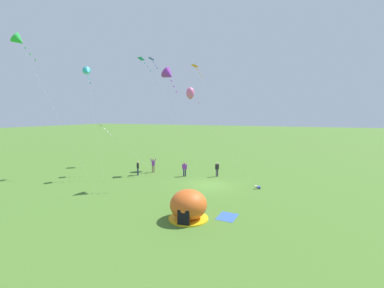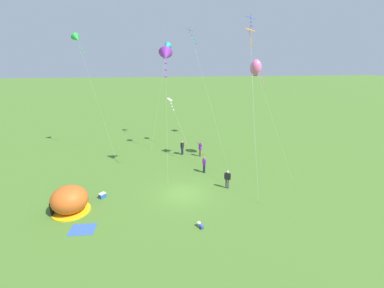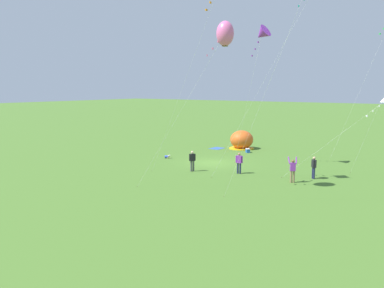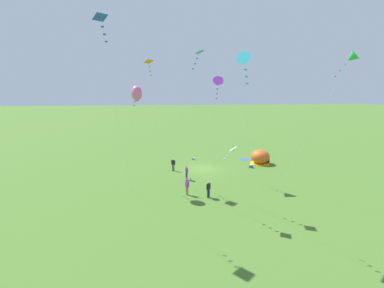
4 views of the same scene
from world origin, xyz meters
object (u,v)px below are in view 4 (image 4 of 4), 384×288
(popup_tent, at_px, (260,157))
(kite_white, at_px, (230,152))
(person_near_tent, at_px, (187,172))
(kite_pink, at_px, (137,93))
(kite_cyan, at_px, (245,61))
(kite_blue, at_px, (102,27))
(kite_teal, at_px, (197,60))
(toddler_crawling, at_px, (193,158))
(kite_purple, at_px, (218,83))
(person_center_field, at_px, (173,164))
(kite_green, at_px, (351,58))
(person_flying_kite, at_px, (187,186))
(cooler_box, at_px, (251,166))
(person_watching_sky, at_px, (208,189))
(kite_orange, at_px, (149,67))

(popup_tent, xyz_separation_m, kite_white, (8.68, 15.24, 4.70))
(person_near_tent, bearing_deg, kite_pink, 16.66)
(kite_cyan, height_order, kite_blue, kite_blue)
(kite_teal, distance_m, kite_white, 9.18)
(kite_white, distance_m, kite_blue, 13.62)
(person_near_tent, xyz_separation_m, kite_teal, (-0.58, 4.95, 12.34))
(popup_tent, bearing_deg, kite_blue, 37.57)
(popup_tent, distance_m, toddler_crawling, 10.09)
(kite_purple, bearing_deg, kite_pink, 9.78)
(person_center_field, height_order, kite_green, kite_green)
(person_flying_kite, xyz_separation_m, person_near_tent, (-0.36, -4.59, -0.03))
(kite_green, relative_size, kite_teal, 0.97)
(popup_tent, relative_size, kite_green, 0.20)
(kite_teal, bearing_deg, person_near_tent, -83.32)
(cooler_box, bearing_deg, popup_tent, -138.33)
(kite_cyan, bearing_deg, cooler_box, -112.58)
(toddler_crawling, bearing_deg, person_watching_sky, 89.28)
(popup_tent, height_order, person_center_field, popup_tent)
(kite_teal, relative_size, kite_blue, 0.88)
(kite_orange, xyz_separation_m, kite_white, (-6.73, 9.51, -7.44))
(kite_purple, bearing_deg, kite_white, 84.70)
(kite_green, bearing_deg, person_center_field, -39.92)
(cooler_box, xyz_separation_m, kite_teal, (8.82, 8.80, 13.09))
(person_near_tent, bearing_deg, kite_teal, 96.68)
(kite_purple, xyz_separation_m, kite_white, (0.89, 9.56, -5.71))
(toddler_crawling, bearing_deg, kite_pink, 55.49)
(kite_purple, bearing_deg, cooler_box, -146.03)
(cooler_box, bearing_deg, person_flying_kite, 40.85)
(kite_white, bearing_deg, person_flying_kite, -58.58)
(cooler_box, relative_size, kite_blue, 0.04)
(kite_purple, bearing_deg, kite_green, 138.15)
(person_near_tent, xyz_separation_m, kite_green, (-13.11, 8.59, 12.32))
(cooler_box, bearing_deg, kite_pink, 20.29)
(cooler_box, bearing_deg, kite_blue, 37.03)
(kite_white, bearing_deg, person_center_field, -72.53)
(kite_green, bearing_deg, kite_pink, -20.73)
(kite_pink, relative_size, kite_blue, 0.69)
(popup_tent, height_order, kite_white, kite_white)
(popup_tent, distance_m, kite_orange, 20.44)
(kite_cyan, xyz_separation_m, kite_orange, (6.95, -11.60, 0.54))
(popup_tent, distance_m, kite_pink, 20.47)
(person_center_field, bearing_deg, kite_cyan, 105.99)
(cooler_box, bearing_deg, toddler_crawling, -34.00)
(toddler_crawling, xyz_separation_m, kite_green, (-11.23, 17.50, 13.10))
(kite_cyan, distance_m, kite_pink, 13.26)
(popup_tent, height_order, cooler_box, popup_tent)
(person_flying_kite, height_order, kite_teal, kite_teal)
(cooler_box, distance_m, person_watching_sky, 12.13)
(kite_teal, height_order, kite_pink, kite_teal)
(kite_teal, relative_size, kite_white, 2.03)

